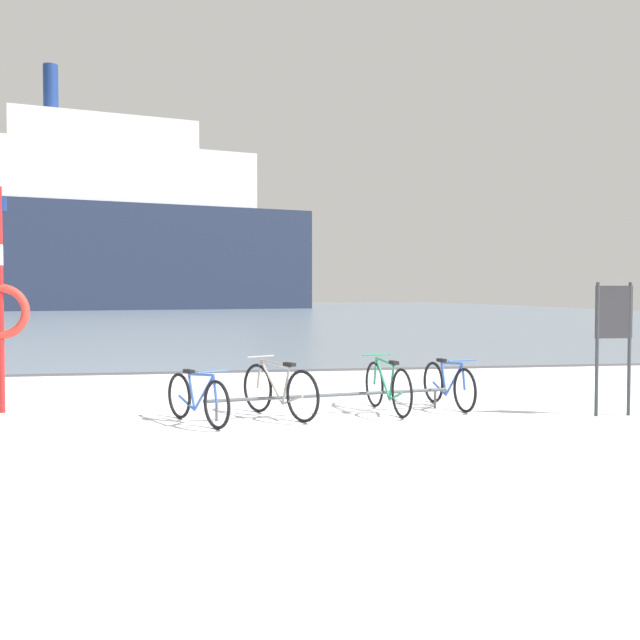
% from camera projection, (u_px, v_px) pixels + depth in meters
% --- Properties ---
extents(ground, '(80.00, 132.00, 0.08)m').
position_uv_depth(ground, '(225.00, 314.00, 59.59)').
color(ground, white).
extents(bike_rack, '(3.69, 0.70, 0.31)m').
position_uv_depth(bike_rack, '(332.00, 396.00, 10.47)').
color(bike_rack, '#4C5156').
rests_on(bike_rack, ground).
extents(bicycle_0, '(0.85, 1.47, 0.75)m').
position_uv_depth(bicycle_0, '(197.00, 398.00, 9.72)').
color(bicycle_0, black).
rests_on(bicycle_0, ground).
extents(bicycle_1, '(0.93, 1.58, 0.84)m').
position_uv_depth(bicycle_1, '(279.00, 390.00, 10.23)').
color(bicycle_1, black).
rests_on(bicycle_1, ground).
extents(bicycle_2, '(0.46, 1.73, 0.83)m').
position_uv_depth(bicycle_2, '(387.00, 387.00, 10.67)').
color(bicycle_2, black).
rests_on(bicycle_2, ground).
extents(bicycle_3, '(0.46, 1.65, 0.77)m').
position_uv_depth(bicycle_3, '(448.00, 385.00, 11.09)').
color(bicycle_3, black).
rests_on(bicycle_3, ground).
extents(info_sign, '(0.55, 0.06, 1.91)m').
position_uv_depth(info_sign, '(614.00, 326.00, 10.31)').
color(info_sign, '#33383D').
rests_on(info_sign, ground).
extents(rescue_post, '(0.81, 0.12, 3.30)m').
position_uv_depth(rescue_post, '(1.00, 307.00, 10.56)').
color(rescue_post, red).
rests_on(rescue_post, ground).
extents(ferry_ship, '(41.55, 17.60, 24.38)m').
position_uv_depth(ferry_ship, '(112.00, 230.00, 74.80)').
color(ferry_ship, '#232D47').
rests_on(ferry_ship, ground).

